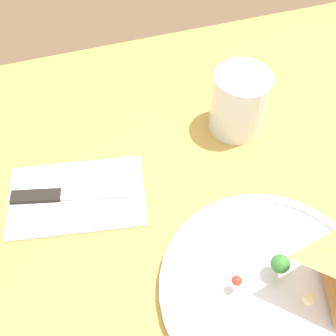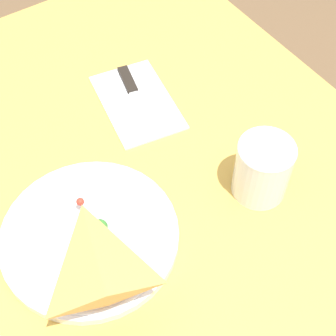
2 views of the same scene
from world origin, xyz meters
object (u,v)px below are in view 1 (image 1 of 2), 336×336
Objects in this scene: dining_table at (252,247)px; milk_glass at (239,104)px; plate_pizza at (271,287)px; butter_knife at (70,195)px; napkin_folded at (77,196)px.

dining_table is 0.22m from milk_glass.
dining_table is 4.57× the size of plate_pizza.
dining_table is 0.29m from butter_knife.
milk_glass is 0.55× the size of butter_knife.
milk_glass is 0.28m from napkin_folded.
plate_pizza is at bearing -103.99° from milk_glass.
plate_pizza is (-0.04, -0.10, 0.10)m from dining_table.
dining_table is 0.28m from napkin_folded.
milk_glass reaches higher than plate_pizza.
dining_table is at bearing 69.75° from plate_pizza.
milk_glass is at bearing 79.74° from dining_table.
milk_glass is at bearing 76.01° from plate_pizza.
dining_table is at bearing -24.76° from napkin_folded.
butter_knife is (-0.01, 0.00, 0.00)m from napkin_folded.
milk_glass is 0.29m from butter_knife.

